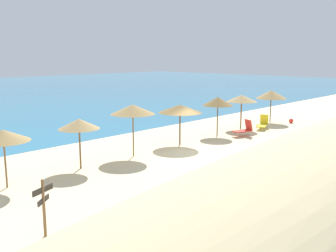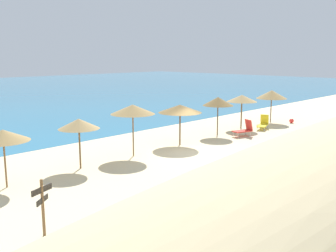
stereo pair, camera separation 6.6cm
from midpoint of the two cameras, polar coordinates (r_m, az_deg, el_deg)
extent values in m
plane|color=beige|center=(21.91, 3.73, -3.93)|extent=(160.00, 160.00, 0.00)
cylinder|color=brown|center=(17.27, -23.04, -5.03)|extent=(0.08, 0.08, 2.12)
cone|color=#9E7F4C|center=(17.02, -23.31, -1.29)|extent=(2.14, 2.14, 0.48)
cylinder|color=brown|center=(19.05, -12.99, -3.09)|extent=(0.08, 0.08, 2.11)
cone|color=tan|center=(18.82, -13.14, 0.32)|extent=(1.97, 1.97, 0.49)
cylinder|color=brown|center=(20.93, -5.26, -1.17)|extent=(0.07, 0.07, 2.47)
cone|color=#9E7F4C|center=(20.70, -5.32, 2.47)|extent=(2.39, 2.39, 0.52)
cylinder|color=brown|center=(23.55, 1.69, -0.23)|extent=(0.09, 0.09, 2.15)
cone|color=olive|center=(23.36, 1.71, 2.59)|extent=(2.65, 2.65, 0.49)
cylinder|color=brown|center=(26.55, 7.25, 0.97)|extent=(0.07, 0.07, 2.21)
cone|color=olive|center=(26.38, 7.31, 3.65)|extent=(2.10, 2.10, 0.58)
cylinder|color=brown|center=(29.38, 10.70, 1.74)|extent=(0.10, 0.10, 2.17)
cone|color=tan|center=(29.23, 10.78, 4.05)|extent=(2.26, 2.26, 0.51)
cylinder|color=brown|center=(32.68, 14.88, 2.38)|extent=(0.08, 0.08, 2.11)
cone|color=#9E7F4C|center=(32.54, 14.98, 4.55)|extent=(2.48, 2.48, 0.68)
cube|color=yellow|center=(29.48, 13.71, 0.07)|extent=(1.66, 1.09, 0.07)
cube|color=yellow|center=(30.14, 13.99, 0.99)|extent=(0.38, 0.63, 0.74)
cylinder|color=silver|center=(28.92, 12.96, -0.41)|extent=(0.04, 0.04, 0.25)
cylinder|color=silver|center=(28.83, 13.96, -0.49)|extent=(0.04, 0.04, 0.25)
cylinder|color=silver|center=(30.19, 13.45, 0.01)|extent=(0.04, 0.04, 0.25)
cylinder|color=silver|center=(30.11, 14.40, -0.06)|extent=(0.04, 0.04, 0.25)
cube|color=red|center=(26.56, 10.77, -0.76)|extent=(1.38, 0.98, 0.07)
cube|color=red|center=(26.86, 11.77, 0.16)|extent=(0.42, 0.67, 0.76)
cylinder|color=silver|center=(26.48, 9.50, -1.19)|extent=(0.04, 0.04, 0.32)
cylinder|color=silver|center=(26.07, 10.22, -1.39)|extent=(0.04, 0.04, 0.32)
cylinder|color=silver|center=(27.13, 11.28, -0.97)|extent=(0.04, 0.04, 0.32)
cylinder|color=silver|center=(26.73, 12.01, -1.16)|extent=(0.04, 0.04, 0.32)
cylinder|color=brown|center=(12.38, -18.04, -11.50)|extent=(0.09, 0.09, 1.80)
cube|color=#332D28|center=(12.18, -18.20, -8.98)|extent=(0.80, 0.32, 0.18)
cube|color=#332D28|center=(12.29, -18.11, -10.40)|extent=(0.60, 0.46, 0.16)
sphere|color=red|center=(32.89, 17.70, 0.75)|extent=(0.37, 0.37, 0.37)
camera|label=1|loc=(0.03, -90.08, -0.02)|focal=41.18mm
camera|label=2|loc=(0.03, 89.92, 0.02)|focal=41.18mm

